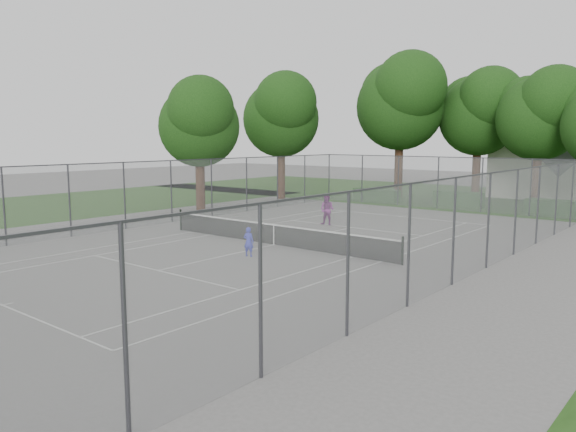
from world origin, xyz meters
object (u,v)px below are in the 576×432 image
Objects in this scene: house at (545,152)px; woman_player at (327,210)px; tennis_net at (274,234)px; girl_player at (249,242)px.

house reaches higher than woman_player.
girl_player reaches higher than tennis_net.
house is 5.30× the size of woman_player.
tennis_net is at bearing -90.04° from girl_player.
house is at bearing -112.93° from girl_player.
girl_player is (0.82, -2.51, 0.09)m from tennis_net.
tennis_net is at bearing -96.76° from house.
tennis_net is 7.58× the size of woman_player.
house reaches higher than tennis_net.
tennis_net is 6.46m from woman_player.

